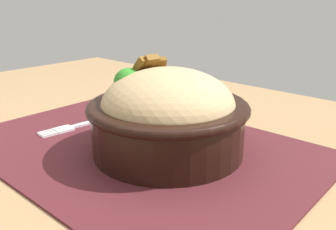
{
  "coord_description": "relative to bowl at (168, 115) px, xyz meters",
  "views": [
    {
      "loc": [
        -0.36,
        0.28,
        0.93
      ],
      "look_at": [
        -0.06,
        -0.04,
        0.78
      ],
      "focal_mm": 38.79,
      "sensor_mm": 36.0,
      "label": 1
    }
  ],
  "objects": [
    {
      "name": "fork",
      "position": [
        0.16,
        0.03,
        -0.05
      ],
      "size": [
        0.03,
        0.14,
        0.0
      ],
      "color": "silver",
      "rests_on": "placemat"
    },
    {
      "name": "table",
      "position": [
        0.06,
        0.04,
        -0.12
      ],
      "size": [
        1.24,
        0.87,
        0.73
      ],
      "color": "#99754C",
      "rests_on": "ground_plane"
    },
    {
      "name": "placemat",
      "position": [
        0.04,
        0.01,
        -0.05
      ],
      "size": [
        0.47,
        0.34,
        0.0
      ],
      "primitive_type": "cube",
      "rotation": [
        0.0,
        0.0,
        0.01
      ],
      "color": "#47191E",
      "rests_on": "table"
    },
    {
      "name": "bowl",
      "position": [
        0.0,
        0.0,
        0.0
      ],
      "size": [
        0.21,
        0.21,
        0.12
      ],
      "color": "black",
      "rests_on": "placemat"
    }
  ]
}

